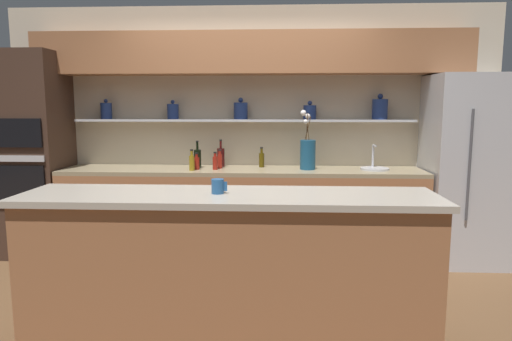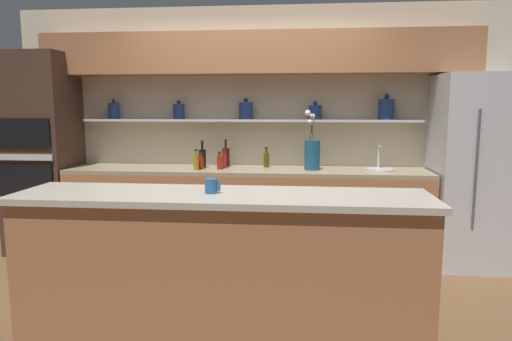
% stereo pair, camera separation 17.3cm
% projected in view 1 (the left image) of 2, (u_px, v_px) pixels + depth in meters
% --- Properties ---
extents(ground_plane, '(12.00, 12.00, 0.00)m').
position_uv_depth(ground_plane, '(238.00, 307.00, 3.57)').
color(ground_plane, brown).
extents(back_wall_unit, '(5.20, 0.44, 2.60)m').
position_uv_depth(back_wall_unit, '(250.00, 107.00, 4.87)').
color(back_wall_unit, beige).
rests_on(back_wall_unit, ground_plane).
extents(back_counter_unit, '(3.68, 0.62, 0.92)m').
position_uv_depth(back_counter_unit, '(242.00, 213.00, 4.74)').
color(back_counter_unit, '#99603D').
rests_on(back_counter_unit, ground_plane).
extents(island_counter, '(2.59, 0.61, 1.02)m').
position_uv_depth(island_counter, '(229.00, 272.00, 2.90)').
color(island_counter, '#99603D').
rests_on(island_counter, ground_plane).
extents(refrigerator, '(0.81, 0.73, 1.86)m').
position_uv_depth(refrigerator, '(469.00, 170.00, 4.51)').
color(refrigerator, '#B7B7BC').
rests_on(refrigerator, ground_plane).
extents(oven_tower, '(0.67, 0.64, 2.11)m').
position_uv_depth(oven_tower, '(32.00, 155.00, 4.76)').
color(oven_tower, '#3D281E').
rests_on(oven_tower, ground_plane).
extents(flower_vase, '(0.16, 0.16, 0.60)m').
position_uv_depth(flower_vase, '(308.00, 152.00, 4.61)').
color(flower_vase, navy).
rests_on(flower_vase, back_counter_unit).
extents(sink_fixture, '(0.29, 0.29, 0.25)m').
position_uv_depth(sink_fixture, '(375.00, 167.00, 4.61)').
color(sink_fixture, '#B7B7BC').
rests_on(sink_fixture, back_counter_unit).
extents(bottle_oil_0, '(0.05, 0.05, 0.21)m').
position_uv_depth(bottle_oil_0, '(192.00, 162.00, 4.54)').
color(bottle_oil_0, olive).
rests_on(bottle_oil_0, back_counter_unit).
extents(bottle_sauce_1, '(0.05, 0.05, 0.20)m').
position_uv_depth(bottle_sauce_1, '(220.00, 160.00, 4.69)').
color(bottle_sauce_1, maroon).
rests_on(bottle_sauce_1, back_counter_unit).
extents(bottle_oil_2, '(0.05, 0.05, 0.21)m').
position_uv_depth(bottle_oil_2, '(262.00, 159.00, 4.79)').
color(bottle_oil_2, '#47380A').
rests_on(bottle_oil_2, back_counter_unit).
extents(bottle_sauce_3, '(0.05, 0.05, 0.17)m').
position_uv_depth(bottle_sauce_3, '(197.00, 163.00, 4.62)').
color(bottle_sauce_3, maroon).
rests_on(bottle_sauce_3, back_counter_unit).
extents(bottle_sauce_4, '(0.05, 0.05, 0.18)m').
position_uv_depth(bottle_sauce_4, '(215.00, 162.00, 4.61)').
color(bottle_sauce_4, maroon).
rests_on(bottle_sauce_4, back_counter_unit).
extents(bottle_wine_5, '(0.08, 0.08, 0.29)m').
position_uv_depth(bottle_wine_5, '(221.00, 157.00, 4.83)').
color(bottle_wine_5, '#380C0C').
rests_on(bottle_wine_5, back_counter_unit).
extents(bottle_wine_6, '(0.07, 0.07, 0.28)m').
position_uv_depth(bottle_wine_6, '(198.00, 158.00, 4.74)').
color(bottle_wine_6, black).
rests_on(bottle_wine_6, back_counter_unit).
extents(coffee_mug, '(0.10, 0.08, 0.09)m').
position_uv_depth(coffee_mug, '(218.00, 186.00, 2.82)').
color(coffee_mug, '#235184').
rests_on(coffee_mug, island_counter).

